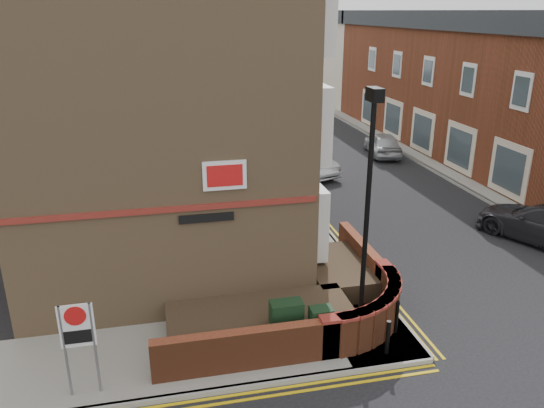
{
  "coord_description": "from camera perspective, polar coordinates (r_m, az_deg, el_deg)",
  "views": [
    {
      "loc": [
        -3.09,
        -9.62,
        7.98
      ],
      "look_at": [
        -0.06,
        4.0,
        2.87
      ],
      "focal_mm": 35.0,
      "sensor_mm": 36.0,
      "label": 1
    }
  ],
  "objects": [
    {
      "name": "zone_sign",
      "position": [
        12.09,
        -20.17,
        -12.9
      ],
      "size": [
        0.72,
        0.07,
        2.2
      ],
      "color": "slate",
      "rests_on": "pavement_corner"
    },
    {
      "name": "corner_building",
      "position": [
        17.71,
        -12.04,
        14.0
      ],
      "size": [
        8.95,
        10.4,
        13.6
      ],
      "color": "#8E6F4C",
      "rests_on": "ground"
    },
    {
      "name": "kerb_main_far",
      "position": [
        27.8,
        18.57,
        2.48
      ],
      "size": [
        0.15,
        40.0,
        0.12
      ],
      "primitive_type": "cube",
      "color": "gray",
      "rests_on": "ground"
    },
    {
      "name": "tree_near",
      "position": [
        24.42,
        -0.4,
        12.39
      ],
      "size": [
        3.64,
        3.65,
        6.7
      ],
      "color": "#382B1E",
      "rests_on": "pavement_main"
    },
    {
      "name": "far_terrace",
      "position": [
        32.14,
        21.23,
        11.74
      ],
      "size": [
        5.4,
        30.4,
        8.0
      ],
      "color": "brown",
      "rests_on": "ground"
    },
    {
      "name": "red_car_main",
      "position": [
        33.49,
        -0.06,
        7.51
      ],
      "size": [
        2.62,
        5.03,
        1.35
      ],
      "primitive_type": "imported",
      "rotation": [
        0.0,
        0.0,
        -0.08
      ],
      "color": "maroon",
      "rests_on": "ground"
    },
    {
      "name": "silver_car_near",
      "position": [
        27.44,
        3.42,
        4.73
      ],
      "size": [
        2.96,
        4.65,
        1.45
      ],
      "primitive_type": "imported",
      "rotation": [
        0.0,
        0.0,
        0.36
      ],
      "color": "#ABADB3",
      "rests_on": "ground"
    },
    {
      "name": "far_terrace_cream",
      "position": [
        50.91,
        8.01,
        15.49
      ],
      "size": [
        5.4,
        12.4,
        8.0
      ],
      "color": "beige",
      "rests_on": "ground"
    },
    {
      "name": "tree_far",
      "position": [
        40.1,
        -5.4,
        15.64
      ],
      "size": [
        3.81,
        3.81,
        7.0
      ],
      "color": "#382B1E",
      "rests_on": "pavement_main"
    },
    {
      "name": "pavement_far",
      "position": [
        28.86,
        22.0,
        2.68
      ],
      "size": [
        4.0,
        40.0,
        0.12
      ],
      "primitive_type": "cube",
      "color": "gray",
      "rests_on": "ground"
    },
    {
      "name": "ground",
      "position": [
        12.87,
        4.35,
        -18.28
      ],
      "size": [
        120.0,
        120.0,
        0.0
      ],
      "primitive_type": "plane",
      "color": "black",
      "rests_on": "ground"
    },
    {
      "name": "yellow_lines_main",
      "position": [
        27.57,
        1.31,
        3.29
      ],
      "size": [
        0.28,
        32.0,
        0.01
      ],
      "primitive_type": "cube",
      "color": "gold",
      "rests_on": "ground"
    },
    {
      "name": "silver_car_far",
      "position": [
        31.71,
        11.8,
        6.37
      ],
      "size": [
        2.35,
        4.23,
        1.36
      ],
      "primitive_type": "imported",
      "rotation": [
        0.0,
        0.0,
        2.95
      ],
      "color": "#A9ADB1",
      "rests_on": "ground"
    },
    {
      "name": "kerb_side",
      "position": [
        12.47,
        -12.26,
        -19.89
      ],
      "size": [
        13.0,
        0.15,
        0.12
      ],
      "primitive_type": "cube",
      "color": "gray",
      "rests_on": "ground"
    },
    {
      "name": "pavement_corner",
      "position": [
        13.66,
        -12.38,
        -15.89
      ],
      "size": [
        13.0,
        3.0,
        0.12
      ],
      "primitive_type": "cube",
      "color": "gray",
      "rests_on": "ground"
    },
    {
      "name": "traffic_light_assembly",
      "position": [
        35.43,
        -3.56,
        11.63
      ],
      "size": [
        0.2,
        0.16,
        4.2
      ],
      "color": "black",
      "rests_on": "pavement_main"
    },
    {
      "name": "utility_cabinet_small",
      "position": [
        13.38,
        5.27,
        -13.11
      ],
      "size": [
        0.55,
        0.4,
        1.1
      ],
      "primitive_type": "cube",
      "color": "black",
      "rests_on": "pavement_corner"
    },
    {
      "name": "pavement_main",
      "position": [
        27.29,
        -1.24,
        3.23
      ],
      "size": [
        2.0,
        32.0,
        0.12
      ],
      "primitive_type": "cube",
      "color": "gray",
      "rests_on": "ground"
    },
    {
      "name": "garden_wall",
      "position": [
        14.83,
        1.52,
        -12.45
      ],
      "size": [
        6.8,
        6.0,
        1.2
      ],
      "primitive_type": null,
      "color": "brown",
      "rests_on": "ground"
    },
    {
      "name": "tree_mid",
      "position": [
        32.19,
        -3.51,
        15.11
      ],
      "size": [
        4.03,
        4.03,
        7.42
      ],
      "color": "#382B1E",
      "rests_on": "pavement_main"
    },
    {
      "name": "bollard_far",
      "position": [
        14.29,
        13.24,
        -11.73
      ],
      "size": [
        0.11,
        0.11,
        0.9
      ],
      "primitive_type": "cylinder",
      "color": "black",
      "rests_on": "pavement_corner"
    },
    {
      "name": "bollard_near",
      "position": [
        13.46,
        12.34,
        -13.84
      ],
      "size": [
        0.11,
        0.11,
        0.9
      ],
      "primitive_type": "cylinder",
      "color": "black",
      "rests_on": "pavement_corner"
    },
    {
      "name": "utility_cabinet_large",
      "position": [
        13.4,
        1.54,
        -12.7
      ],
      "size": [
        0.8,
        0.45,
        1.2
      ],
      "primitive_type": "cube",
      "color": "black",
      "rests_on": "pavement_corner"
    },
    {
      "name": "lamppost",
      "position": [
        12.67,
        10.14,
        -1.7
      ],
      "size": [
        0.25,
        0.5,
        6.3
      ],
      "color": "black",
      "rests_on": "pavement_corner"
    },
    {
      "name": "kerb_main_near",
      "position": [
        27.5,
        0.8,
        3.36
      ],
      "size": [
        0.15,
        32.0,
        0.12
      ],
      "primitive_type": "cube",
      "color": "gray",
      "rests_on": "ground"
    }
  ]
}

